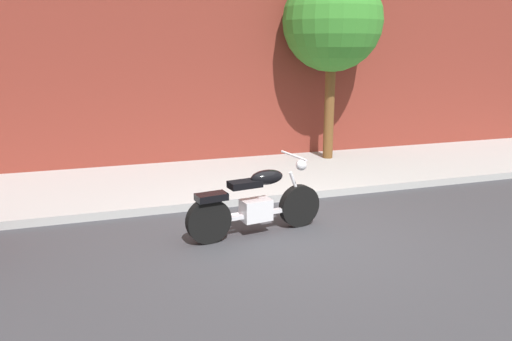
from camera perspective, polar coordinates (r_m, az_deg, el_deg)
name	(u,v)px	position (r m, az deg, el deg)	size (l,w,h in m)	color
ground_plane	(298,235)	(7.50, 4.88, -7.39)	(60.00, 60.00, 0.00)	#38383D
sidewalk	(239,178)	(10.33, -1.94, -0.86)	(19.86, 3.19, 0.14)	#A8A8A8
motorcycle	(256,204)	(7.37, -0.03, -3.90)	(2.16, 0.71, 1.16)	black
street_tree	(332,22)	(11.72, 8.75, 16.48)	(2.25, 2.25, 4.40)	brown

